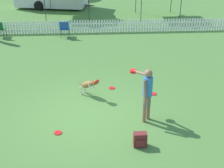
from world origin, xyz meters
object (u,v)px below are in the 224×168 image
frisbee_near_handler (58,133)px  backpack_on_grass (140,140)px  frisbee_midfield (112,88)px  frisbee_near_dog (153,94)px  handler_person (147,89)px  leaping_dog (89,84)px  folding_chair_center (65,28)px  folding_chair_blue_left (0,28)px

frisbee_near_handler → backpack_on_grass: backpack_on_grass is taller
frisbee_near_handler → frisbee_midfield: bearing=58.0°
frisbee_midfield → frisbee_near_dog: bearing=-21.0°
handler_person → frisbee_near_handler: 2.79m
leaping_dog → frisbee_midfield: bearing=167.5°
folding_chair_center → frisbee_near_handler: bearing=95.4°
handler_person → leaping_dog: size_ratio=2.04×
frisbee_near_handler → backpack_on_grass: (2.20, -0.73, 0.18)m
folding_chair_center → frisbee_near_dog: bearing=120.1°
frisbee_near_dog → folding_chair_center: (-3.52, 6.78, 0.51)m
frisbee_near_handler → frisbee_near_dog: bearing=34.8°
leaping_dog → frisbee_midfield: (0.82, 0.54, -0.43)m
folding_chair_blue_left → folding_chair_center: 3.43m
backpack_on_grass → folding_chair_center: bearing=105.2°
backpack_on_grass → folding_chair_blue_left: folding_chair_blue_left is taller
leaping_dog → folding_chair_blue_left: bearing=-102.0°
handler_person → frisbee_near_dog: handler_person is taller
frisbee_midfield → folding_chair_center: (-2.11, 6.23, 0.51)m
handler_person → folding_chair_center: bearing=63.4°
frisbee_midfield → handler_person: bearing=-68.1°
frisbee_near_handler → folding_chair_blue_left: folding_chair_blue_left is taller
leaping_dog → folding_chair_blue_left: folding_chair_blue_left is taller
frisbee_near_dog → backpack_on_grass: backpack_on_grass is taller
handler_person → folding_chair_center: handler_person is taller
backpack_on_grass → handler_person: bearing=75.1°
backpack_on_grass → folding_chair_center: 10.00m
leaping_dog → frisbee_midfield: leaping_dog is taller
handler_person → backpack_on_grass: handler_person is taller
frisbee_near_dog → folding_chair_center: size_ratio=0.25×
backpack_on_grass → folding_chair_blue_left: bearing=121.6°
frisbee_near_handler → handler_person: bearing=12.1°
frisbee_near_dog → leaping_dog: bearing=-180.0°
frisbee_near_handler → folding_chair_blue_left: (-3.85, 9.13, 0.51)m
folding_chair_blue_left → leaping_dog: bearing=130.6°
backpack_on_grass → folding_chair_center: size_ratio=0.46×
frisbee_midfield → backpack_on_grass: (0.52, -3.41, 0.18)m
leaping_dog → backpack_on_grass: leaping_dog is taller
frisbee_near_handler → folding_chair_blue_left: bearing=112.9°
leaping_dog → frisbee_near_handler: size_ratio=3.68×
handler_person → folding_chair_blue_left: (-6.39, 8.58, -0.51)m
folding_chair_center → handler_person: bearing=112.1°
frisbee_near_handler → frisbee_midfield: 3.17m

